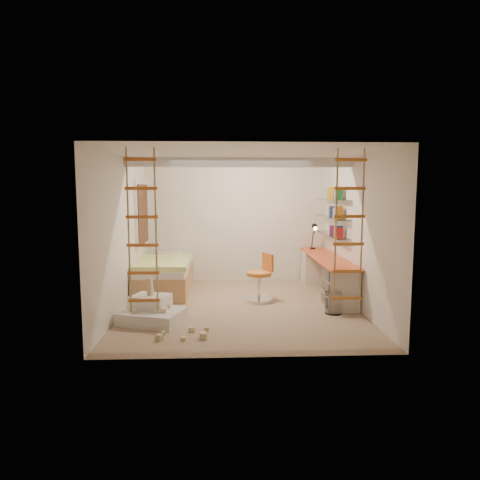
{
  "coord_description": "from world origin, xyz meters",
  "views": [
    {
      "loc": [
        -0.32,
        -7.28,
        2.05
      ],
      "look_at": [
        0.0,
        0.3,
        1.15
      ],
      "focal_mm": 32.0,
      "sensor_mm": 36.0,
      "label": 1
    }
  ],
  "objects_px": {
    "swivel_chair": "(260,284)",
    "play_platform": "(152,312)",
    "desk": "(326,274)",
    "bed": "(165,275)"
  },
  "relations": [
    {
      "from": "swivel_chair",
      "to": "play_platform",
      "type": "xyz_separation_m",
      "value": [
        -1.79,
        -1.19,
        -0.17
      ]
    },
    {
      "from": "desk",
      "to": "swivel_chair",
      "type": "bearing_deg",
      "value": -161.73
    },
    {
      "from": "play_platform",
      "to": "swivel_chair",
      "type": "bearing_deg",
      "value": 33.66
    },
    {
      "from": "desk",
      "to": "play_platform",
      "type": "distance_m",
      "value": 3.54
    },
    {
      "from": "swivel_chair",
      "to": "play_platform",
      "type": "relative_size",
      "value": 0.82
    },
    {
      "from": "desk",
      "to": "play_platform",
      "type": "height_order",
      "value": "desk"
    },
    {
      "from": "bed",
      "to": "swivel_chair",
      "type": "height_order",
      "value": "swivel_chair"
    },
    {
      "from": "swivel_chair",
      "to": "desk",
      "type": "bearing_deg",
      "value": 18.27
    },
    {
      "from": "desk",
      "to": "swivel_chair",
      "type": "relative_size",
      "value": 3.19
    },
    {
      "from": "swivel_chair",
      "to": "play_platform",
      "type": "bearing_deg",
      "value": -146.34
    }
  ]
}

